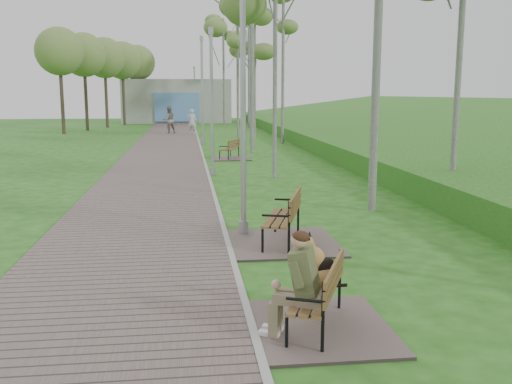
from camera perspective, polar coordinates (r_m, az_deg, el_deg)
walkway at (r=26.01m, az=-9.24°, el=3.71°), size 3.50×67.00×0.04m
kerb at (r=26.00m, az=-5.38°, el=3.81°), size 0.10×67.00×0.05m
embankment at (r=27.61m, az=20.52°, el=3.52°), size 14.00×70.00×1.60m
building_north at (r=55.33m, az=-7.91°, el=9.00°), size 10.00×5.20×4.00m
bench_main at (r=6.77m, az=5.67°, el=-10.49°), size 1.67×1.85×1.45m
bench_second at (r=10.54m, az=2.58°, el=-4.02°), size 1.95×2.17×1.20m
bench_third at (r=24.20m, az=-2.67°, el=3.77°), size 1.64×1.83×1.01m
lamp_post_near at (r=10.92m, az=-1.29°, el=7.15°), size 0.18×0.18×4.78m
lamp_post_second at (r=19.20m, az=-4.44°, el=8.42°), size 0.19×0.19×4.87m
lamp_post_third at (r=31.08m, az=-5.39°, el=9.69°), size 0.22×0.22×5.73m
lamp_post_far at (r=53.91m, az=-6.15°, el=9.46°), size 0.20×0.20×5.16m
pedestrian_near at (r=38.98m, az=-6.42°, el=7.01°), size 0.67×0.48×1.70m
pedestrian_far at (r=39.77m, az=-8.70°, el=7.14°), size 1.11×1.00×1.87m
birch_far_a at (r=31.77m, az=2.76°, el=18.27°), size 2.51×2.51×9.42m
birch_far_b at (r=36.10m, az=-1.87°, el=18.48°), size 2.76×2.76×10.39m
birch_far_c at (r=35.04m, az=-0.13°, el=15.69°), size 2.35×2.35×8.03m
birch_distant_a at (r=49.31m, az=-3.28°, el=15.08°), size 2.96×2.96×9.22m
birch_distant_b at (r=46.40m, az=-0.71°, el=15.47°), size 2.64×2.64×9.27m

